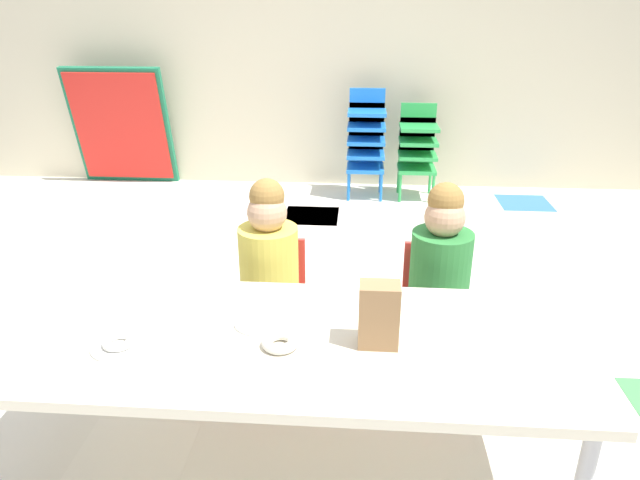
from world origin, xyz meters
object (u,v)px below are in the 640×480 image
Objects in this scene: paper_plate_near_edge at (119,346)px; donut_powdered_loose at (280,342)px; kid_chair_blue_stack at (366,138)px; folded_activity_table at (121,127)px; paper_plate_center_table at (260,322)px; seated_child_middle_seat at (440,266)px; donut_powdered_on_plate at (119,341)px; paper_bag_brown at (379,315)px; craft_table at (285,347)px; seated_child_near_camera at (270,260)px; kid_chair_green_stack at (417,145)px.

donut_powdered_loose reaches higher than paper_plate_near_edge.
kid_chair_blue_stack is 5.11× the size of paper_plate_near_edge.
folded_activity_table is 3.83m from paper_plate_center_table.
seated_child_middle_seat is 7.52× the size of donut_powdered_loose.
paper_plate_center_table is at bearing 22.60° from paper_plate_near_edge.
donut_powdered_loose is (0.09, -0.14, 0.01)m from paper_plate_center_table.
seated_child_middle_seat is 3.79m from folded_activity_table.
donut_powdered_on_plate is at bearing -67.87° from folded_activity_table.
folded_activity_table is 8.90× the size of donut_powdered_loose.
kid_chair_blue_stack is 3.19m from paper_plate_center_table.
kid_chair_blue_stack is 3.28m from paper_bag_brown.
donut_powdered_on_plate is at bearing -174.50° from paper_bag_brown.
paper_plate_near_edge is at bearing -175.47° from donut_powdered_loose.
paper_plate_near_edge reaches higher than craft_table.
paper_plate_center_table is (0.05, -0.54, 0.01)m from seated_child_near_camera.
craft_table is 0.54m from donut_powdered_on_plate.
seated_child_near_camera is 2.66m from kid_chair_blue_stack.
seated_child_middle_seat reaches higher than kid_chair_green_stack.
kid_chair_green_stack is (0.44, -0.00, -0.06)m from kid_chair_blue_stack.
paper_plate_near_edge is at bearing -117.79° from seated_child_near_camera.
paper_plate_near_edge is (-1.25, -3.35, 0.11)m from kid_chair_green_stack.
seated_child_middle_seat is 1.00× the size of kid_chair_blue_stack.
paper_plate_center_table is (-0.81, -3.17, 0.11)m from kid_chair_green_stack.
craft_table is 0.54m from paper_plate_near_edge.
craft_table is at bearing 175.75° from paper_bag_brown.
paper_bag_brown is at bearing 5.50° from paper_plate_near_edge.
folded_activity_table is at bearing 176.23° from kid_chair_green_stack.
donut_powdered_loose is at bearing 4.53° from donut_powdered_on_plate.
folded_activity_table reaches higher than paper_bag_brown.
donut_powdered_loose is at bearing -94.92° from craft_table.
donut_powdered_loose is at bearing -172.91° from paper_bag_brown.
seated_child_middle_seat is at bearing 32.83° from paper_plate_near_edge.
seated_child_near_camera reaches higher than paper_plate_center_table.
kid_chair_green_stack is 4.44× the size of paper_plate_near_edge.
seated_child_middle_seat is 0.71m from paper_bag_brown.
craft_table is at bearing -133.71° from seated_child_middle_seat.
paper_bag_brown is at bearing 5.50° from donut_powdered_on_plate.
folded_activity_table is 3.81m from paper_plate_near_edge.
seated_child_near_camera reaches higher than kid_chair_green_stack.
seated_child_middle_seat is 8.72× the size of donut_powdered_on_plate.
donut_powdered_on_plate is 0.86× the size of donut_powdered_loose.
seated_child_near_camera is at bearing -108.21° from kid_chair_green_stack.
folded_activity_table is 6.04× the size of paper_plate_near_edge.
kid_chair_green_stack is at bearing -3.77° from folded_activity_table.
folded_activity_table reaches higher than seated_child_near_camera.
donut_powdered_on_plate is at bearing 0.00° from paper_plate_near_edge.
paper_bag_brown reaches higher than paper_plate_near_edge.
craft_table is at bearing -38.38° from paper_plate_center_table.
kid_chair_blue_stack is (-0.32, 2.63, -0.04)m from seated_child_middle_seat.
kid_chair_blue_stack is (0.28, 3.25, -0.00)m from craft_table.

